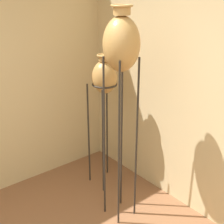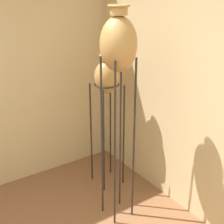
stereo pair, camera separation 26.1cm
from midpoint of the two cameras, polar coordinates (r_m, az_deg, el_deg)
The scene contains 2 objects.
vase_stand_tall at distance 2.80m, azimuth 3.92°, elevation 11.55°, with size 0.33×0.33×2.16m.
vase_stand_medium at distance 3.49m, azimuth 1.21°, elevation 5.80°, with size 0.30×0.30×1.62m.
Camera 2 is at (-0.16, -1.38, 2.29)m, focal length 50.00 mm.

